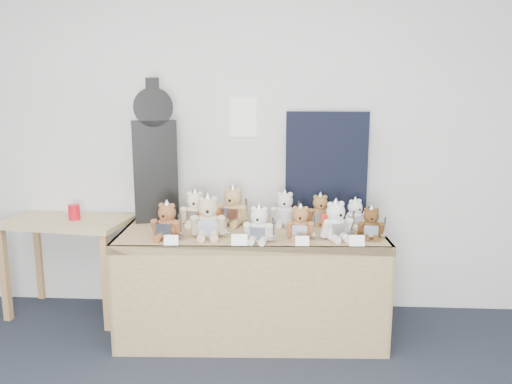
# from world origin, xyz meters

# --- Properties ---
(room_shell) EXTENTS (6.00, 6.00, 6.00)m
(room_shell) POSITION_xyz_m (0.36, 2.49, 1.49)
(room_shell) COLOR white
(room_shell) RESTS_ON floor
(display_table) EXTENTS (1.81, 0.82, 0.74)m
(display_table) POSITION_xyz_m (0.46, 1.94, 0.58)
(display_table) COLOR olive
(display_table) RESTS_ON floor
(side_table) EXTENTS (0.95, 0.61, 0.75)m
(side_table) POSITION_xyz_m (-0.94, 2.23, 0.62)
(side_table) COLOR tan
(side_table) RESTS_ON floor
(guitar_case) EXTENTS (0.33, 0.18, 1.03)m
(guitar_case) POSITION_xyz_m (-0.25, 2.22, 1.25)
(guitar_case) COLOR black
(guitar_case) RESTS_ON display_table
(navy_board) EXTENTS (0.60, 0.06, 0.80)m
(navy_board) POSITION_xyz_m (0.99, 2.37, 1.14)
(navy_board) COLOR black
(navy_board) RESTS_ON display_table
(red_cup) EXTENTS (0.08, 0.08, 0.11)m
(red_cup) POSITION_xyz_m (-0.87, 2.22, 0.80)
(red_cup) COLOR red
(red_cup) RESTS_ON side_table
(teddy_front_far_left) EXTENTS (0.22, 0.19, 0.27)m
(teddy_front_far_left) POSITION_xyz_m (-0.07, 1.78, 0.85)
(teddy_front_far_left) COLOR brown
(teddy_front_far_left) RESTS_ON display_table
(teddy_front_left) EXTENTS (0.26, 0.22, 0.31)m
(teddy_front_left) POSITION_xyz_m (0.19, 1.83, 0.87)
(teddy_front_left) COLOR tan
(teddy_front_left) RESTS_ON display_table
(teddy_front_centre) EXTENTS (0.21, 0.18, 0.26)m
(teddy_front_centre) POSITION_xyz_m (0.52, 1.75, 0.85)
(teddy_front_centre) COLOR silver
(teddy_front_centre) RESTS_ON display_table
(teddy_front_right) EXTENTS (0.20, 0.17, 0.25)m
(teddy_front_right) POSITION_xyz_m (0.79, 1.83, 0.84)
(teddy_front_right) COLOR #925C37
(teddy_front_right) RESTS_ON display_table
(teddy_front_far_right) EXTENTS (0.24, 0.22, 0.28)m
(teddy_front_far_right) POSITION_xyz_m (1.01, 1.84, 0.86)
(teddy_front_far_right) COLOR silver
(teddy_front_far_right) RESTS_ON display_table
(teddy_front_end) EXTENTS (0.19, 0.16, 0.23)m
(teddy_front_end) POSITION_xyz_m (1.24, 1.87, 0.84)
(teddy_front_end) COLOR #51341B
(teddy_front_end) RESTS_ON display_table
(teddy_back_left) EXTENTS (0.23, 0.18, 0.28)m
(teddy_back_left) POSITION_xyz_m (0.05, 2.13, 0.85)
(teddy_back_left) COLOR beige
(teddy_back_left) RESTS_ON display_table
(teddy_back_centre_left) EXTENTS (0.25, 0.23, 0.31)m
(teddy_back_centre_left) POSITION_xyz_m (0.32, 2.17, 0.87)
(teddy_back_centre_left) COLOR #A78A53
(teddy_back_centre_left) RESTS_ON display_table
(teddy_back_centre_right) EXTENTS (0.22, 0.18, 0.28)m
(teddy_back_centre_right) POSITION_xyz_m (0.68, 2.17, 0.85)
(teddy_back_centre_right) COLOR beige
(teddy_back_centre_right) RESTS_ON display_table
(teddy_back_right) EXTENTS (0.20, 0.16, 0.25)m
(teddy_back_right) POSITION_xyz_m (0.94, 2.20, 0.84)
(teddy_back_right) COLOR brown
(teddy_back_right) RESTS_ON display_table
(teddy_back_end) EXTENTS (0.20, 0.19, 0.23)m
(teddy_back_end) POSITION_xyz_m (1.18, 2.12, 0.84)
(teddy_back_end) COLOR silver
(teddy_back_end) RESTS_ON display_table
(entry_card_a) EXTENTS (0.09, 0.02, 0.06)m
(entry_card_a) POSITION_xyz_m (-0.01, 1.63, 0.78)
(entry_card_a) COLOR white
(entry_card_a) RESTS_ON display_table
(entry_card_b) EXTENTS (0.10, 0.03, 0.07)m
(entry_card_b) POSITION_xyz_m (0.41, 1.65, 0.78)
(entry_card_b) COLOR white
(entry_card_b) RESTS_ON display_table
(entry_card_c) EXTENTS (0.09, 0.02, 0.06)m
(entry_card_c) POSITION_xyz_m (0.79, 1.67, 0.78)
(entry_card_c) COLOR white
(entry_card_c) RESTS_ON display_table
(entry_card_d) EXTENTS (0.10, 0.02, 0.07)m
(entry_card_d) POSITION_xyz_m (1.13, 1.68, 0.78)
(entry_card_d) COLOR white
(entry_card_d) RESTS_ON display_table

